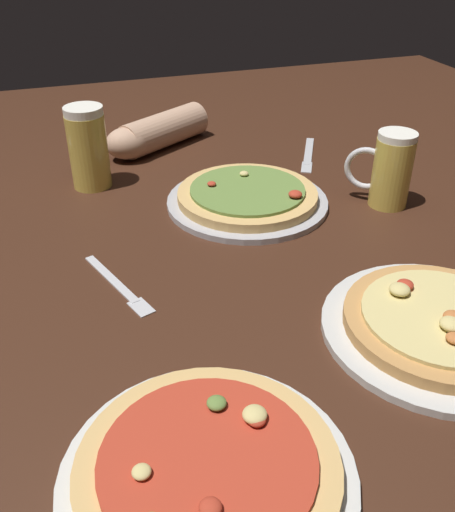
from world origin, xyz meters
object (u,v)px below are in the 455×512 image
(pizza_plate_near, at_px, (208,470))
(knife_right, at_px, (308,154))
(fork_left, at_px, (118,285))
(pizza_plate_side, at_px, (439,325))
(beer_mug_dark, at_px, (87,147))
(beer_mug_pale, at_px, (390,170))
(pizza_plate_far, at_px, (247,197))
(diner_arm, at_px, (154,133))

(pizza_plate_near, bearing_deg, knife_right, 58.13)
(fork_left, bearing_deg, pizza_plate_side, -32.33)
(pizza_plate_near, distance_m, knife_right, 0.92)
(pizza_plate_side, distance_m, beer_mug_dark, 0.77)
(beer_mug_dark, height_order, beer_mug_pale, beer_mug_dark)
(pizza_plate_near, height_order, beer_mug_dark, beer_mug_dark)
(pizza_plate_side, bearing_deg, beer_mug_pale, 68.66)
(pizza_plate_near, bearing_deg, fork_left, 94.87)
(beer_mug_pale, distance_m, knife_right, 0.29)
(pizza_plate_near, distance_m, pizza_plate_side, 0.40)
(beer_mug_pale, bearing_deg, pizza_plate_far, 162.24)
(pizza_plate_near, relative_size, beer_mug_dark, 1.84)
(pizza_plate_side, height_order, fork_left, pizza_plate_side)
(pizza_plate_side, bearing_deg, fork_left, 147.67)
(fork_left, xyz_separation_m, diner_arm, (0.18, 0.55, 0.04))
(knife_right, bearing_deg, pizza_plate_near, -121.87)
(diner_arm, bearing_deg, pizza_plate_side, -74.35)
(pizza_plate_near, distance_m, fork_left, 0.39)
(pizza_plate_far, relative_size, diner_arm, 1.18)
(diner_arm, bearing_deg, pizza_plate_far, -72.39)
(pizza_plate_near, xyz_separation_m, diner_arm, (0.15, 0.94, 0.02))
(pizza_plate_near, xyz_separation_m, knife_right, (0.49, 0.78, -0.01))
(pizza_plate_side, xyz_separation_m, knife_right, (0.11, 0.66, -0.01))
(knife_right, xyz_separation_m, diner_arm, (-0.34, 0.15, 0.04))
(pizza_plate_near, relative_size, pizza_plate_far, 0.98)
(knife_right, bearing_deg, diner_arm, 155.52)
(beer_mug_pale, xyz_separation_m, knife_right, (-0.03, 0.28, -0.07))
(pizza_plate_far, relative_size, knife_right, 1.61)
(pizza_plate_side, height_order, diner_arm, diner_arm)
(fork_left, bearing_deg, pizza_plate_far, 34.75)
(pizza_plate_near, height_order, pizza_plate_side, pizza_plate_side)
(beer_mug_dark, xyz_separation_m, beer_mug_pale, (0.55, -0.28, -0.01))
(beer_mug_dark, height_order, knife_right, beer_mug_dark)
(pizza_plate_far, distance_m, pizza_plate_side, 0.47)
(beer_mug_dark, bearing_deg, pizza_plate_near, -88.19)
(beer_mug_dark, bearing_deg, diner_arm, 42.44)
(pizza_plate_near, height_order, beer_mug_pale, beer_mug_pale)
(knife_right, height_order, diner_arm, diner_arm)
(beer_mug_pale, xyz_separation_m, fork_left, (-0.55, -0.12, -0.07))
(pizza_plate_far, bearing_deg, beer_mug_dark, 145.60)
(pizza_plate_near, relative_size, diner_arm, 1.15)
(beer_mug_pale, bearing_deg, fork_left, -167.97)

